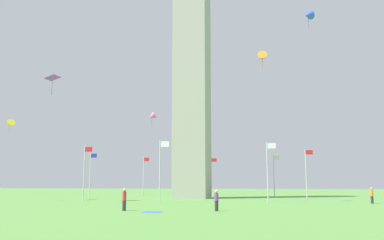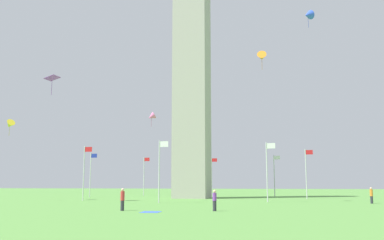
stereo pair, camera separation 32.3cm
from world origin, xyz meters
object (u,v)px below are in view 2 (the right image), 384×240
object	(u,v)px
flagpole_s	(91,173)
flagpole_se	(144,174)
flagpole_nw	(267,169)
picnic_blanket_near_first_person	(151,212)
flagpole_ne	(275,173)
person_orange_shirt	(371,195)
person_purple_shirt	(215,201)
kite_yellow_delta	(10,125)
flagpole_e	(212,174)
flagpole_sw	(84,170)
obelisk_monument	(192,50)
flagpole_w	(160,168)
kite_purple_diamond	(52,78)
kite_orange_delta	(262,57)
person_red_shirt	(122,199)
flagpole_n	(306,171)
kite_blue_delta	(308,15)
kite_pink_delta	(151,117)

from	to	relation	value
flagpole_s	flagpole_se	bearing A→B (deg)	67.50
flagpole_nw	picnic_blanket_near_first_person	xyz separation A→B (m)	(-7.85, -19.99, -3.91)
flagpole_ne	person_orange_shirt	bearing A→B (deg)	-65.66
person_purple_shirt	kite_yellow_delta	bearing A→B (deg)	27.46
flagpole_e	flagpole_nw	bearing A→B (deg)	-67.50
flagpole_sw	picnic_blanket_near_first_person	world-z (taller)	flagpole_sw
obelisk_monument	kite_yellow_delta	size ratio (longest dim) A/B	21.46
flagpole_w	kite_purple_diamond	xyz separation A→B (m)	(-14.09, -0.17, 11.23)
flagpole_ne	flagpole_s	world-z (taller)	same
flagpole_ne	obelisk_monument	bearing A→B (deg)	-135.16
flagpole_ne	flagpole_s	size ratio (longest dim) A/B	1.00
flagpole_s	flagpole_w	distance (m)	23.69
flagpole_ne	flagpole_sw	bearing A→B (deg)	-135.00
flagpole_s	kite_orange_delta	xyz separation A→B (m)	(28.28, -12.05, 13.68)
flagpole_s	kite_purple_diamond	xyz separation A→B (m)	(2.66, -16.92, 11.23)
person_red_shirt	person_orange_shirt	world-z (taller)	person_red_shirt
person_orange_shirt	flagpole_n	bearing A→B (deg)	-68.28
flagpole_w	person_purple_shirt	xyz separation A→B (m)	(8.56, -12.90, -3.10)
flagpole_e	kite_purple_diamond	world-z (taller)	kite_purple_diamond
obelisk_monument	flagpole_s	world-z (taller)	obelisk_monument
flagpole_sw	picnic_blanket_near_first_person	size ratio (longest dim) A/B	3.94
obelisk_monument	person_orange_shirt	bearing A→B (deg)	-29.22
kite_yellow_delta	kite_orange_delta	world-z (taller)	kite_orange_delta
flagpole_s	person_orange_shirt	xyz separation A→B (m)	(39.80, -12.93, -3.04)
kite_purple_diamond	kite_blue_delta	xyz separation A→B (m)	(31.76, 12.86, 10.54)
flagpole_n	flagpole_s	xyz separation A→B (m)	(-33.50, 0.00, 0.00)
person_red_shirt	kite_blue_delta	xyz separation A→B (m)	(16.39, 26.75, 24.80)
person_orange_shirt	kite_orange_delta	bearing A→B (deg)	-8.64
obelisk_monument	flagpole_ne	world-z (taller)	obelisk_monument
flagpole_n	flagpole_sw	size ratio (longest dim) A/B	1.00
flagpole_w	kite_orange_delta	distance (m)	18.50
kite_purple_diamond	kite_pink_delta	bearing A→B (deg)	25.27
kite_yellow_delta	kite_blue_delta	xyz separation A→B (m)	(38.18, 11.76, 16.01)
flagpole_nw	person_red_shirt	xyz separation A→B (m)	(-10.58, -18.97, -3.03)
flagpole_se	kite_orange_delta	distance (m)	36.12
obelisk_monument	kite_purple_diamond	size ratio (longest dim) A/B	19.48
flagpole_s	flagpole_w	bearing A→B (deg)	-45.00
flagpole_n	flagpole_nw	xyz separation A→B (m)	(-4.91, -11.84, 0.00)
person_orange_shirt	kite_yellow_delta	xyz separation A→B (m)	(-43.57, -2.89, 8.80)
flagpole_s	flagpole_nw	distance (m)	30.95
flagpole_s	flagpole_sw	size ratio (longest dim) A/B	1.00
person_red_shirt	kite_pink_delta	distance (m)	21.98
flagpole_e	flagpole_n	bearing A→B (deg)	-45.00
person_purple_shirt	flagpole_se	bearing A→B (deg)	-10.91
person_purple_shirt	person_orange_shirt	distance (m)	22.13
flagpole_s	kite_yellow_delta	bearing A→B (deg)	-103.38
flagpole_ne	person_orange_shirt	xyz separation A→B (m)	(11.21, -24.77, -3.04)
flagpole_sw	person_purple_shirt	size ratio (longest dim) A/B	4.28
person_orange_shirt	flagpole_ne	bearing A→B (deg)	-69.92
flagpole_e	person_red_shirt	world-z (taller)	flagpole_e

